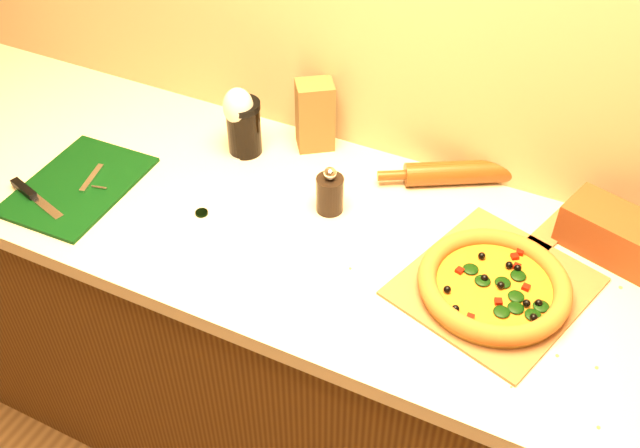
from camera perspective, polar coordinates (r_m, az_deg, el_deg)
The scene contains 11 objects.
cabinet at distance 1.92m, azimuth 2.81°, elevation -11.58°, with size 2.80×0.65×0.86m, color #47270F.
countertop at distance 1.58m, azimuth 3.36°, elevation -1.89°, with size 2.84×0.68×0.04m, color beige.
pizza_peel at distance 1.51m, azimuth 14.10°, elevation -4.55°, with size 0.42×0.52×0.01m.
pizza at distance 1.47m, azimuth 13.74°, elevation -4.75°, with size 0.31×0.31×0.04m.
cutting_board at distance 1.79m, azimuth -18.89°, elevation 2.92°, with size 0.26×0.34×0.02m.
bottle_cap at distance 1.65m, azimuth -9.45°, elevation 0.89°, with size 0.03×0.03×0.01m, color black.
pepper_grinder at distance 1.61m, azimuth 0.79°, elevation 2.51°, with size 0.06×0.06×0.12m.
rolling_pin at distance 1.73m, azimuth 11.47°, elevation 4.08°, with size 0.37×0.23×0.06m.
wine_glass at distance 1.74m, azimuth -6.55°, elevation 9.16°, with size 0.07×0.07×0.18m.
paper_bag at distance 1.78m, azimuth -0.40°, elevation 8.69°, with size 0.09×0.07×0.18m, color brown.
dark_jar at distance 1.78m, azimuth -6.11°, elevation 7.71°, with size 0.09×0.09×0.14m.
Camera 1 is at (0.41, 0.37, 1.98)m, focal length 40.00 mm.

